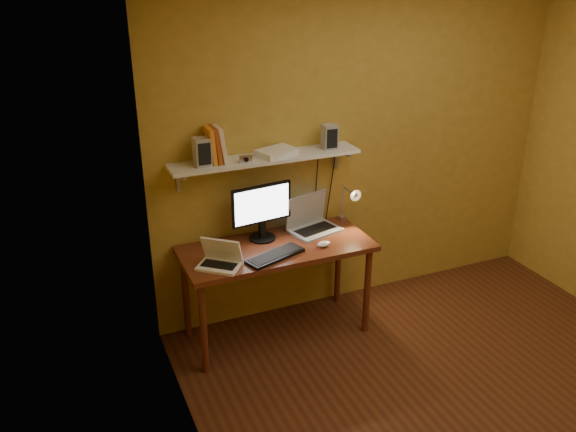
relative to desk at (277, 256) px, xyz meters
name	(u,v)px	position (x,y,z in m)	size (l,w,h in m)	color
room	(501,226)	(0.85, -1.28, 0.64)	(3.44, 3.24, 2.64)	#522D15
desk	(277,256)	(0.00, 0.00, 0.00)	(1.40, 0.60, 0.75)	maroon
wall_shelf	(266,159)	(0.00, 0.19, 0.69)	(1.40, 0.25, 0.21)	silver
monitor	(262,209)	(-0.05, 0.16, 0.32)	(0.47, 0.22, 0.43)	black
laptop	(311,221)	(0.35, 0.16, 0.16)	(0.42, 0.35, 0.28)	#989CA0
netbook	(220,259)	(-0.46, -0.13, 0.14)	(0.34, 0.33, 0.20)	white
keyboard	(275,256)	(-0.08, -0.16, 0.10)	(0.44, 0.15, 0.02)	black
mouse	(324,244)	(0.31, -0.14, 0.10)	(0.11, 0.07, 0.04)	white
desk_lamp	(350,200)	(0.66, 0.13, 0.29)	(0.09, 0.23, 0.38)	silver
speaker_left	(202,152)	(-0.47, 0.18, 0.81)	(0.11, 0.11, 0.19)	#989CA0
speaker_right	(329,137)	(0.50, 0.18, 0.80)	(0.10, 0.10, 0.18)	#989CA0
books	(215,145)	(-0.36, 0.21, 0.84)	(0.13, 0.17, 0.25)	orange
shelf_camera	(246,159)	(-0.18, 0.12, 0.74)	(0.09, 0.04, 0.05)	silver
router	(276,152)	(0.08, 0.19, 0.73)	(0.27, 0.18, 0.05)	white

